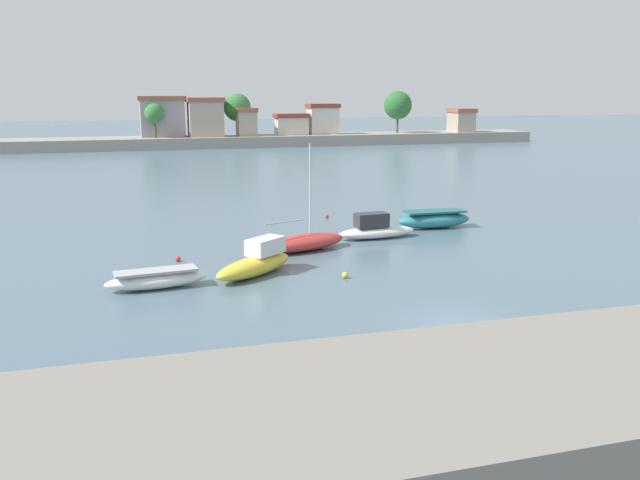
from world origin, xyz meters
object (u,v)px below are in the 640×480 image
(mooring_buoy_1, at_px, (327,216))
(moored_boat_1, at_px, (257,262))
(moored_boat_0, at_px, (156,279))
(moored_boat_3, at_px, (375,229))
(mooring_buoy_0, at_px, (178,259))
(moored_boat_4, at_px, (434,219))
(mooring_buoy_2, at_px, (345,275))
(moored_boat_2, at_px, (304,242))

(mooring_buoy_1, bearing_deg, moored_boat_1, -119.98)
(moored_boat_0, xyz_separation_m, moored_boat_3, (14.01, 7.52, 0.14))
(moored_boat_0, height_order, mooring_buoy_0, moored_boat_0)
(moored_boat_0, relative_size, moored_boat_4, 0.95)
(mooring_buoy_2, bearing_deg, moored_boat_2, 93.26)
(moored_boat_0, height_order, moored_boat_4, moored_boat_4)
(moored_boat_0, height_order, moored_boat_2, moored_boat_2)
(moored_boat_1, relative_size, mooring_buoy_0, 17.01)
(mooring_buoy_1, relative_size, mooring_buoy_2, 0.83)
(moored_boat_3, xyz_separation_m, mooring_buoy_2, (-4.85, -8.40, -0.42))
(mooring_buoy_0, distance_m, mooring_buoy_1, 15.45)
(moored_boat_1, bearing_deg, moored_boat_3, -2.94)
(moored_boat_0, bearing_deg, moored_boat_4, 20.41)
(moored_boat_4, distance_m, mooring_buoy_2, 14.36)
(moored_boat_4, relative_size, mooring_buoy_2, 16.03)
(mooring_buoy_1, bearing_deg, moored_boat_4, -42.99)
(moored_boat_2, distance_m, moored_boat_4, 11.02)
(moored_boat_0, relative_size, mooring_buoy_1, 18.21)
(moored_boat_2, bearing_deg, mooring_buoy_0, 165.80)
(moored_boat_1, relative_size, moored_boat_3, 0.97)
(moored_boat_2, height_order, mooring_buoy_2, moored_boat_2)
(moored_boat_0, distance_m, moored_boat_4, 21.31)
(mooring_buoy_1, height_order, mooring_buoy_2, mooring_buoy_2)
(moored_boat_2, bearing_deg, moored_boat_0, -166.70)
(moored_boat_1, bearing_deg, mooring_buoy_1, 21.33)
(moored_boat_3, bearing_deg, moored_boat_1, -147.92)
(moored_boat_4, bearing_deg, moored_boat_1, -148.06)
(moored_boat_0, xyz_separation_m, moored_boat_1, (5.05, 1.07, 0.22))
(mooring_buoy_0, relative_size, mooring_buoy_1, 1.12)
(moored_boat_4, xyz_separation_m, mooring_buoy_1, (-5.97, 5.56, -0.45))
(moored_boat_4, relative_size, mooring_buoy_1, 19.21)
(moored_boat_0, bearing_deg, mooring_buoy_1, 42.90)
(moored_boat_2, xyz_separation_m, mooring_buoy_2, (0.37, -6.43, -0.34))
(mooring_buoy_0, bearing_deg, mooring_buoy_2, -36.99)
(mooring_buoy_2, bearing_deg, mooring_buoy_0, 143.01)
(moored_boat_3, distance_m, moored_boat_4, 5.44)
(moored_boat_1, xyz_separation_m, mooring_buoy_0, (-3.62, 3.87, -0.50))
(moored_boat_2, xyz_separation_m, mooring_buoy_0, (-7.36, -0.61, -0.35))
(moored_boat_2, distance_m, moored_boat_3, 5.58)
(moored_boat_3, bearing_deg, mooring_buoy_1, 93.10)
(moored_boat_4, height_order, mooring_buoy_1, moored_boat_4)
(moored_boat_3, relative_size, moored_boat_4, 1.02)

